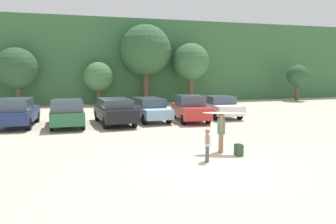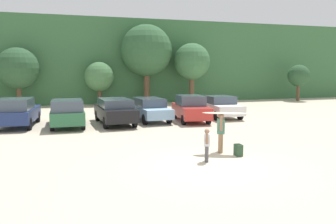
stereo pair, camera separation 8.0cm
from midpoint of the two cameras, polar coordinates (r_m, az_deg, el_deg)
ground_plane at (r=12.07m, az=7.16°, el=-8.82°), size 120.00×120.00×0.00m
hillside_ridge at (r=39.69m, az=-10.10°, el=8.29°), size 108.00×12.00×8.39m
tree_ridge_back at (r=32.44m, az=-24.01°, el=6.74°), size 3.62×3.62×5.27m
tree_left at (r=32.49m, az=-11.50°, el=5.86°), size 2.76×2.76×4.07m
tree_center_right at (r=33.37m, az=-3.61°, el=10.31°), size 5.00×5.00×7.70m
tree_right at (r=33.87m, az=4.12°, el=8.45°), size 3.60×3.60×5.95m
tree_center_left at (r=38.98m, az=21.29°, el=5.70°), size 2.32×2.32×3.87m
parked_car_navy at (r=21.45m, az=-24.11°, el=0.02°), size 2.28×4.58×1.70m
parked_car_forest_green at (r=20.46m, az=-16.57°, el=-0.09°), size 1.87×4.58×1.64m
parked_car_black at (r=20.89m, az=-8.87°, el=0.28°), size 2.12×4.88×1.57m
parked_car_sky_blue at (r=22.13m, az=-3.00°, el=0.58°), size 1.95×4.72×1.48m
parked_car_red at (r=21.91m, az=3.94°, el=0.65°), size 2.21×4.36×1.67m
parked_car_white at (r=23.95m, az=8.94°, el=0.96°), size 2.13×4.38×1.50m
person_adult at (r=13.73m, az=9.08°, el=-3.03°), size 0.42×0.61×1.60m
person_child at (r=12.29m, az=6.77°, el=-5.24°), size 0.32×0.53×1.21m
surfboard_cream at (r=13.59m, az=9.87°, el=-0.18°), size 1.91×1.23×0.08m
backpack_dropped at (r=13.40m, az=11.97°, el=-6.32°), size 0.24×0.34×0.45m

